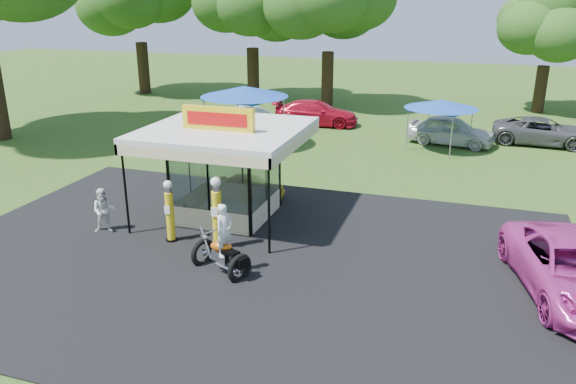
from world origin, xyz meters
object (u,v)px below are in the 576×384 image
at_px(gas_pump_right, 217,215).
at_px(motorcycle, 223,246).
at_px(spectator_west, 104,211).
at_px(tent_west, 244,92).
at_px(bg_car_c, 451,131).
at_px(tent_east, 441,105).
at_px(gas_station_kiosk, 226,171).
at_px(pink_sedan, 573,269).
at_px(bg_car_a, 251,122).
at_px(bg_car_b, 316,113).
at_px(bg_car_d, 543,131).
at_px(gas_pump_left, 170,213).
at_px(kiosk_car, 250,186).

xyz_separation_m(gas_pump_right, motorcycle, (0.86, -1.47, -0.29)).
bearing_deg(spectator_west, tent_west, 61.52).
height_order(bg_car_c, tent_east, tent_east).
height_order(gas_pump_right, bg_car_c, gas_pump_right).
height_order(gas_station_kiosk, tent_east, gas_station_kiosk).
relative_size(pink_sedan, bg_car_a, 1.11).
bearing_deg(tent_west, bg_car_c, 19.88).
height_order(gas_pump_right, pink_sedan, gas_pump_right).
relative_size(bg_car_b, bg_car_d, 1.00).
bearing_deg(bg_car_d, bg_car_b, 89.61).
bearing_deg(gas_station_kiosk, gas_pump_left, -108.56).
bearing_deg(gas_station_kiosk, bg_car_c, 61.76).
bearing_deg(gas_pump_left, pink_sedan, 1.07).
bearing_deg(bg_car_d, spectator_west, 142.56).
height_order(gas_pump_left, tent_west, tent_west).
distance_m(bg_car_b, tent_west, 7.04).
bearing_deg(bg_car_c, bg_car_b, 83.57).
distance_m(gas_station_kiosk, gas_pump_left, 2.87).
height_order(kiosk_car, bg_car_b, bg_car_b).
distance_m(gas_pump_right, bg_car_a, 15.28).
height_order(bg_car_a, bg_car_c, bg_car_a).
relative_size(kiosk_car, spectator_west, 1.79).
xyz_separation_m(pink_sedan, bg_car_c, (-3.93, 15.95, 0.01)).
xyz_separation_m(kiosk_car, bg_car_d, (12.05, 12.92, 0.25)).
xyz_separation_m(gas_pump_right, tent_west, (-4.11, 12.42, 1.78)).
bearing_deg(bg_car_b, bg_car_c, -110.93).
bearing_deg(gas_station_kiosk, bg_car_d, 51.46).
height_order(bg_car_a, bg_car_d, bg_car_a).
distance_m(gas_station_kiosk, pink_sedan, 11.50).
xyz_separation_m(motorcycle, spectator_west, (-5.15, 1.53, -0.09)).
distance_m(gas_station_kiosk, bg_car_d, 19.37).
xyz_separation_m(gas_pump_left, motorcycle, (2.59, -1.53, -0.14)).
relative_size(motorcycle, bg_car_d, 0.43).
distance_m(kiosk_car, bg_car_c, 13.48).
relative_size(gas_pump_right, motorcycle, 1.08).
relative_size(kiosk_car, pink_sedan, 0.50).
height_order(gas_pump_right, kiosk_car, gas_pump_right).
xyz_separation_m(gas_station_kiosk, bg_car_d, (12.05, 15.13, -1.05)).
bearing_deg(bg_car_d, gas_station_kiosk, 145.13).
xyz_separation_m(bg_car_c, bg_car_d, (4.77, 1.58, -0.06)).
bearing_deg(bg_car_a, gas_station_kiosk, -149.22).
bearing_deg(gas_pump_right, gas_pump_left, 177.98).
bearing_deg(spectator_west, bg_car_b, 55.05).
bearing_deg(gas_pump_right, motorcycle, -59.58).
bearing_deg(kiosk_car, bg_car_d, -43.00).
distance_m(gas_station_kiosk, motorcycle, 4.58).
bearing_deg(bg_car_a, gas_pump_left, -155.59).
bearing_deg(tent_west, gas_station_kiosk, -71.50).
height_order(gas_pump_left, kiosk_car, gas_pump_left).
xyz_separation_m(gas_pump_left, bg_car_a, (-2.92, 14.49, -0.18)).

